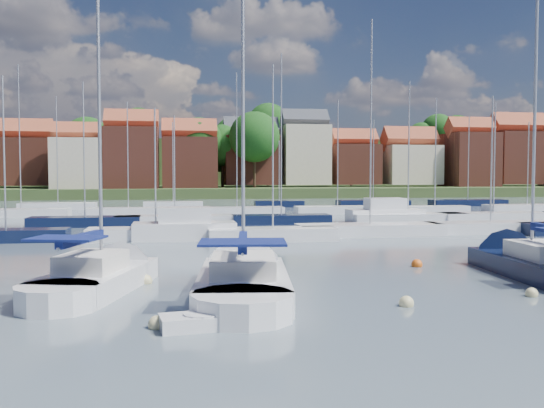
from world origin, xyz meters
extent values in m
plane|color=#414E58|center=(0.00, 40.00, 0.00)|extent=(260.00, 260.00, 0.00)
cube|color=white|center=(-9.04, 2.37, 0.25)|extent=(4.55, 7.29, 1.20)
cone|color=white|center=(-7.90, 6.45, 0.25)|extent=(3.61, 3.94, 2.82)
cylinder|color=white|center=(-9.96, -0.89, 0.25)|extent=(3.48, 3.48, 1.20)
cube|color=silver|center=(-9.17, 1.92, 1.20)|extent=(2.67, 3.25, 0.70)
cylinder|color=#B2B2B7|center=(-8.91, 2.82, 7.13)|extent=(0.14, 0.14, 12.55)
cylinder|color=#B2B2B7|center=(-9.42, 1.01, 2.05)|extent=(1.11, 3.65, 0.10)
cube|color=navy|center=(-9.42, 1.01, 2.20)|extent=(1.26, 3.53, 0.35)
cube|color=navy|center=(-9.75, -0.17, 2.35)|extent=(2.77, 2.28, 0.08)
cube|color=white|center=(-3.45, 0.72, 0.25)|extent=(4.26, 8.33, 1.20)
cone|color=white|center=(-2.85, 5.67, 0.25)|extent=(3.77, 4.25, 3.33)
cylinder|color=white|center=(-3.93, -3.24, 0.25)|extent=(3.70, 3.70, 1.20)
cube|color=silver|center=(-3.52, 0.17, 1.20)|extent=(2.71, 3.58, 0.70)
cylinder|color=#B2B2B7|center=(-3.39, 1.27, 8.24)|extent=(0.14, 0.14, 14.79)
cylinder|color=#B2B2B7|center=(-3.65, -0.93, 2.05)|extent=(0.63, 4.42, 0.10)
cube|color=navy|center=(-3.65, -0.93, 2.20)|extent=(0.81, 4.22, 0.35)
cube|color=navy|center=(-3.83, -2.36, 2.35)|extent=(3.05, 2.32, 0.08)
cube|color=black|center=(10.07, 2.72, 0.25)|extent=(3.70, 7.87, 1.20)
cone|color=black|center=(10.39, 7.50, 0.25)|extent=(3.44, 3.93, 3.20)
cube|color=silver|center=(10.04, 2.18, 1.20)|extent=(2.44, 3.34, 0.70)
cylinder|color=#B2B2B7|center=(10.11, 3.25, 8.11)|extent=(0.14, 0.14, 14.53)
cube|color=white|center=(-5.23, -4.10, 0.18)|extent=(2.63, 1.49, 0.49)
cylinder|color=white|center=(-5.23, -4.10, 0.31)|extent=(1.16, 1.16, 0.31)
sphere|color=beige|center=(-6.57, -3.83, 0.00)|extent=(0.55, 0.55, 0.55)
sphere|color=#D85914|center=(-3.55, -1.08, 0.00)|extent=(0.45, 0.45, 0.45)
sphere|color=beige|center=(1.90, -2.24, 0.00)|extent=(0.52, 0.52, 0.52)
sphere|color=#D85914|center=(5.76, 6.06, 0.00)|extent=(0.54, 0.54, 0.54)
sphere|color=beige|center=(7.16, -1.42, 0.00)|extent=(0.46, 0.46, 0.46)
sphere|color=#D85914|center=(-8.84, -1.19, 0.00)|extent=(0.41, 0.41, 0.41)
sphere|color=beige|center=(-7.21, 3.65, 0.00)|extent=(0.53, 0.53, 0.53)
cube|color=black|center=(-17.11, 20.54, 0.35)|extent=(8.01, 2.24, 1.00)
cylinder|color=#B2B2B7|center=(-17.11, 20.54, 5.93)|extent=(0.12, 0.12, 10.16)
cube|color=white|center=(-7.27, 20.20, 0.35)|extent=(9.22, 2.58, 1.00)
cylinder|color=#B2B2B7|center=(-7.27, 20.20, 4.94)|extent=(0.12, 0.12, 8.18)
cube|color=white|center=(0.63, 18.61, 0.35)|extent=(8.78, 2.46, 1.00)
cylinder|color=#B2B2B7|center=(0.63, 18.61, 6.38)|extent=(0.12, 0.12, 11.06)
cube|color=white|center=(8.23, 20.67, 0.35)|extent=(10.79, 3.02, 1.00)
cylinder|color=#B2B2B7|center=(8.23, 20.67, 8.29)|extent=(0.12, 0.12, 14.87)
cube|color=white|center=(17.98, 21.03, 0.35)|extent=(10.13, 2.84, 1.00)
cylinder|color=#B2B2B7|center=(17.98, 21.03, 5.65)|extent=(0.12, 0.12, 9.59)
cube|color=white|center=(-5.31, 20.00, 0.50)|extent=(7.00, 2.60, 1.40)
cube|color=white|center=(-5.31, 20.00, 1.60)|extent=(3.50, 2.20, 1.30)
cube|color=black|center=(-13.55, 31.64, 0.35)|extent=(9.30, 2.60, 1.00)
cylinder|color=#B2B2B7|center=(-13.55, 31.64, 6.59)|extent=(0.12, 0.12, 11.48)
cube|color=white|center=(-5.94, 32.01, 0.35)|extent=(10.40, 2.91, 1.00)
cylinder|color=#B2B2B7|center=(-5.94, 32.01, 5.24)|extent=(0.12, 0.12, 8.77)
cube|color=black|center=(3.48, 31.28, 0.35)|extent=(8.80, 2.46, 1.00)
cylinder|color=#B2B2B7|center=(3.48, 31.28, 8.01)|extent=(0.12, 0.12, 14.33)
cube|color=white|center=(15.40, 31.16, 0.35)|extent=(10.73, 3.00, 1.00)
cylinder|color=#B2B2B7|center=(15.40, 31.16, 6.92)|extent=(0.12, 0.12, 12.14)
cube|color=white|center=(23.82, 30.97, 0.35)|extent=(10.48, 2.93, 1.00)
cylinder|color=#B2B2B7|center=(23.82, 30.97, 5.99)|extent=(0.12, 0.12, 10.28)
cube|color=white|center=(13.46, 32.00, 0.50)|extent=(7.00, 2.60, 1.40)
cube|color=white|center=(13.46, 32.00, 1.60)|extent=(3.50, 2.20, 1.30)
cube|color=white|center=(-21.71, 44.21, 0.35)|extent=(9.71, 2.72, 1.00)
cylinder|color=#B2B2B7|center=(-21.71, 44.21, 8.29)|extent=(0.12, 0.12, 14.88)
cube|color=white|center=(-10.84, 44.51, 0.35)|extent=(8.49, 2.38, 1.00)
cylinder|color=#B2B2B7|center=(-10.84, 44.51, 6.51)|extent=(0.12, 0.12, 11.31)
cube|color=white|center=(0.79, 43.78, 0.35)|extent=(10.16, 2.85, 1.00)
cylinder|color=#B2B2B7|center=(0.79, 43.78, 8.15)|extent=(0.12, 0.12, 14.59)
cube|color=white|center=(12.17, 43.90, 0.35)|extent=(9.53, 2.67, 1.00)
cylinder|color=#B2B2B7|center=(12.17, 43.90, 6.81)|extent=(0.12, 0.12, 11.91)
cube|color=white|center=(23.16, 42.50, 0.35)|extent=(7.62, 2.13, 1.00)
cylinder|color=#B2B2B7|center=(23.16, 42.50, 6.91)|extent=(0.12, 0.12, 12.13)
cube|color=white|center=(35.22, 43.59, 0.35)|extent=(10.17, 2.85, 1.00)
cylinder|color=#B2B2B7|center=(35.22, 43.59, 5.72)|extent=(0.12, 0.12, 9.73)
cube|color=white|center=(-20.26, 56.56, 0.35)|extent=(9.24, 2.59, 1.00)
cylinder|color=#B2B2B7|center=(-20.26, 56.56, 7.43)|extent=(0.12, 0.12, 13.17)
cube|color=white|center=(-6.08, 57.30, 0.35)|extent=(7.57, 2.12, 1.00)
cylinder|color=#B2B2B7|center=(-6.08, 57.30, 5.97)|extent=(0.12, 0.12, 10.24)
cube|color=black|center=(7.88, 57.47, 0.35)|extent=(6.58, 1.84, 1.00)
cylinder|color=#B2B2B7|center=(7.88, 57.47, 4.85)|extent=(0.12, 0.12, 8.01)
cube|color=black|center=(20.94, 57.40, 0.35)|extent=(9.92, 2.78, 1.00)
cylinder|color=#B2B2B7|center=(20.94, 57.40, 6.31)|extent=(0.12, 0.12, 10.92)
cube|color=black|center=(34.28, 56.37, 0.35)|extent=(10.55, 2.95, 1.00)
cylinder|color=#B2B2B7|center=(34.28, 56.37, 6.61)|extent=(0.12, 0.12, 11.51)
cube|color=#3A4824|center=(0.00, 117.00, 0.30)|extent=(200.00, 70.00, 3.00)
cube|color=#3A4824|center=(0.00, 142.00, 5.00)|extent=(200.00, 60.00, 14.00)
cube|color=brown|center=(-33.65, 97.79, 6.56)|extent=(10.37, 9.97, 8.73)
cube|color=#98442C|center=(-33.65, 97.79, 12.20)|extent=(10.57, 5.13, 5.13)
cube|color=beige|center=(-22.74, 89.00, 6.08)|extent=(8.09, 8.80, 8.96)
cube|color=#98442C|center=(-22.74, 89.00, 11.55)|extent=(8.25, 4.00, 4.00)
cube|color=brown|center=(-13.35, 89.94, 7.08)|extent=(9.36, 10.17, 10.97)
cube|color=#98442C|center=(-13.35, 89.94, 13.72)|extent=(9.54, 4.63, 4.63)
cube|color=brown|center=(-3.04, 91.65, 6.31)|extent=(9.90, 8.56, 9.42)
cube|color=#98442C|center=(-3.04, 91.65, 12.23)|extent=(10.10, 4.90, 4.90)
cube|color=brown|center=(9.10, 96.65, 6.95)|extent=(10.59, 8.93, 9.49)
cube|color=#383A42|center=(9.10, 96.65, 12.99)|extent=(10.80, 5.24, 5.24)
cube|color=beige|center=(19.71, 95.80, 8.02)|extent=(9.01, 8.61, 11.65)
cube|color=#383A42|center=(19.71, 95.80, 14.95)|extent=(9.19, 4.46, 4.46)
cube|color=brown|center=(30.17, 97.00, 6.20)|extent=(9.10, 9.34, 8.00)
cube|color=#98442C|center=(30.17, 97.00, 11.32)|extent=(9.28, 4.50, 4.50)
cube|color=beige|center=(41.95, 96.59, 6.14)|extent=(10.86, 9.59, 7.88)
cube|color=#98442C|center=(41.95, 96.59, 11.41)|extent=(11.07, 5.37, 5.37)
cube|color=brown|center=(53.76, 93.92, 7.09)|extent=(9.18, 9.96, 10.97)
cube|color=#98442C|center=(53.76, 93.92, 13.70)|extent=(9.36, 4.54, 4.54)
cube|color=brown|center=(65.18, 95.21, 7.58)|extent=(11.39, 9.67, 10.76)
cube|color=#98442C|center=(65.18, 95.21, 14.36)|extent=(11.62, 5.64, 5.64)
cylinder|color=#382619|center=(56.77, 115.51, 8.51)|extent=(0.50, 0.50, 4.47)
sphere|color=#1F5119|center=(56.77, 115.51, 14.58)|extent=(8.18, 8.18, 8.18)
cylinder|color=#382619|center=(3.46, 95.93, 3.83)|extent=(0.50, 0.50, 4.46)
sphere|color=#1F5119|center=(3.46, 95.93, 9.88)|extent=(8.15, 8.15, 8.15)
cylinder|color=#382619|center=(15.22, 113.68, 8.58)|extent=(0.50, 0.50, 5.15)
sphere|color=#1F5119|center=(15.22, 113.68, 15.56)|extent=(9.41, 9.41, 9.41)
cylinder|color=#382619|center=(-13.54, 116.31, 8.68)|extent=(0.50, 0.50, 4.56)
sphere|color=#1F5119|center=(-13.54, 116.31, 14.87)|extent=(8.34, 8.34, 8.34)
cylinder|color=#382619|center=(-23.24, 105.25, 4.18)|extent=(0.50, 0.50, 5.15)
sphere|color=#1F5119|center=(-23.24, 105.25, 11.17)|extent=(9.42, 9.42, 9.42)
cylinder|color=#382619|center=(-38.67, 107.32, 6.76)|extent=(0.50, 0.50, 3.42)
sphere|color=#1F5119|center=(-38.67, 107.32, 11.40)|extent=(6.26, 6.26, 6.26)
cylinder|color=#382619|center=(13.76, 104.71, 3.48)|extent=(0.50, 0.50, 3.77)
sphere|color=#1F5119|center=(13.76, 104.71, 8.60)|extent=(6.89, 6.89, 6.89)
cylinder|color=#382619|center=(9.05, 90.94, 4.21)|extent=(0.50, 0.50, 5.21)
sphere|color=#1F5119|center=(9.05, 90.94, 11.28)|extent=(9.53, 9.53, 9.53)
cylinder|color=#382619|center=(61.93, 101.62, 3.09)|extent=(0.50, 0.50, 2.97)
sphere|color=#1F5119|center=(61.93, 101.62, 7.12)|extent=(5.44, 5.44, 5.44)
cylinder|color=#382619|center=(-1.15, 93.75, 4.02)|extent=(0.50, 0.50, 4.84)
sphere|color=#1F5119|center=(-1.15, 93.75, 10.59)|extent=(8.85, 8.85, 8.85)
cylinder|color=#382619|center=(52.68, 115.72, 8.17)|extent=(0.50, 0.50, 3.72)
sphere|color=#1F5119|center=(52.68, 115.72, 13.21)|extent=(6.80, 6.80, 6.80)
cylinder|color=#382619|center=(54.05, 94.13, 3.62)|extent=(0.50, 0.50, 4.05)
sphere|color=#1F5119|center=(54.05, 94.13, 9.11)|extent=(7.40, 7.40, 7.40)
cylinder|color=#382619|center=(6.84, 113.29, 7.91)|extent=(0.50, 0.50, 3.93)
sphere|color=#1F5119|center=(6.84, 113.29, 13.24)|extent=(7.19, 7.19, 7.19)
cylinder|color=#382619|center=(30.65, 100.17, 3.51)|extent=(0.50, 0.50, 3.82)
sphere|color=#1F5119|center=(30.65, 100.17, 8.70)|extent=(6.99, 6.99, 6.99)
cylinder|color=#382619|center=(-17.44, 93.12, 3.34)|extent=(0.50, 0.50, 3.48)
sphere|color=#1F5119|center=(-17.44, 93.12, 8.07)|extent=(6.37, 6.37, 6.37)
cylinder|color=#382619|center=(57.51, 102.81, 3.09)|extent=(0.50, 0.50, 2.99)
sphere|color=#1F5119|center=(57.51, 102.81, 7.14)|extent=(5.46, 5.46, 5.46)
cylinder|color=#382619|center=(3.61, 99.04, 3.22)|extent=(0.50, 0.50, 3.25)
sphere|color=#1F5119|center=(3.61, 99.04, 7.63)|extent=(5.94, 5.94, 5.94)
cylinder|color=#382619|center=(-3.05, 100.73, 3.09)|extent=(0.50, 0.50, 2.98)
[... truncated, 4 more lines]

